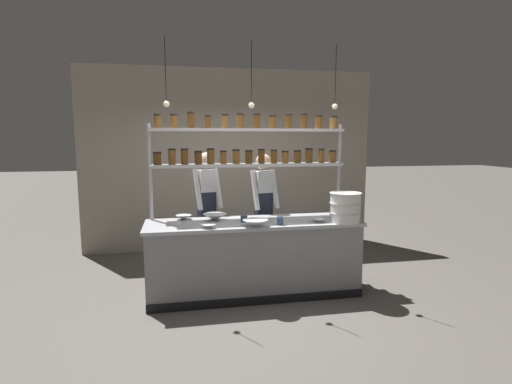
# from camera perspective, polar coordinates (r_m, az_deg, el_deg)

# --- Properties ---
(ground_plane) EXTENTS (40.00, 40.00, 0.00)m
(ground_plane) POSITION_cam_1_polar(r_m,az_deg,el_deg) (5.18, -0.34, -14.21)
(ground_plane) COLOR #5B5651
(back_wall) EXTENTS (5.03, 0.12, 3.10)m
(back_wall) POSITION_cam_1_polar(r_m,az_deg,el_deg) (6.98, -3.63, 4.57)
(back_wall) COLOR #9E9384
(back_wall) RESTS_ON ground_plane
(prep_counter) EXTENTS (2.63, 0.76, 0.92)m
(prep_counter) POSITION_cam_1_polar(r_m,az_deg,el_deg) (5.02, -0.35, -9.35)
(prep_counter) COLOR gray
(prep_counter) RESTS_ON ground_plane
(spice_shelf_unit) EXTENTS (2.51, 0.28, 2.25)m
(spice_shelf_unit) POSITION_cam_1_polar(r_m,az_deg,el_deg) (5.13, -1.01, 6.02)
(spice_shelf_unit) COLOR #B7BABF
(spice_shelf_unit) RESTS_ON ground_plane
(chef_left) EXTENTS (0.42, 0.35, 1.74)m
(chef_left) POSITION_cam_1_polar(r_m,az_deg,el_deg) (5.55, -7.03, -1.90)
(chef_left) COLOR black
(chef_left) RESTS_ON ground_plane
(chef_center) EXTENTS (0.40, 0.32, 1.72)m
(chef_center) POSITION_cam_1_polar(r_m,az_deg,el_deg) (5.55, 1.07, -2.00)
(chef_center) COLOR black
(chef_center) RESTS_ON ground_plane
(container_stack) EXTENTS (0.39, 0.39, 0.36)m
(container_stack) POSITION_cam_1_polar(r_m,az_deg,el_deg) (4.97, 12.64, -2.13)
(container_stack) COLOR white
(container_stack) RESTS_ON prep_counter
(prep_bowl_near_left) EXTENTS (0.17, 0.17, 0.05)m
(prep_bowl_near_left) POSITION_cam_1_polar(r_m,az_deg,el_deg) (4.58, -6.77, -4.87)
(prep_bowl_near_left) COLOR white
(prep_bowl_near_left) RESTS_ON prep_counter
(prep_bowl_center_front) EXTENTS (0.20, 0.20, 0.05)m
(prep_bowl_center_front) POSITION_cam_1_polar(r_m,az_deg,el_deg) (5.10, -10.29, -3.58)
(prep_bowl_center_front) COLOR silver
(prep_bowl_center_front) RESTS_ON prep_counter
(prep_bowl_center_back) EXTENTS (0.29, 0.29, 0.08)m
(prep_bowl_center_back) POSITION_cam_1_polar(r_m,az_deg,el_deg) (4.61, -0.10, -4.48)
(prep_bowl_center_back) COLOR silver
(prep_bowl_center_back) RESTS_ON prep_counter
(prep_bowl_near_right) EXTENTS (0.19, 0.19, 0.05)m
(prep_bowl_near_right) POSITION_cam_1_polar(r_m,az_deg,el_deg) (4.92, 8.84, -3.98)
(prep_bowl_near_right) COLOR silver
(prep_bowl_near_right) RESTS_ON prep_counter
(prep_bowl_far_left) EXTENTS (0.29, 0.29, 0.08)m
(prep_bowl_far_left) POSITION_cam_1_polar(r_m,az_deg,el_deg) (4.98, -5.89, -3.59)
(prep_bowl_far_left) COLOR silver
(prep_bowl_far_left) RESTS_ON prep_counter
(serving_cup_front) EXTENTS (0.08, 0.08, 0.08)m
(serving_cup_front) POSITION_cam_1_polar(r_m,az_deg,el_deg) (4.87, -1.72, -3.82)
(serving_cup_front) COLOR #334C70
(serving_cup_front) RESTS_ON prep_counter
(serving_cup_by_board) EXTENTS (0.08, 0.08, 0.09)m
(serving_cup_by_board) POSITION_cam_1_polar(r_m,az_deg,el_deg) (4.72, 3.45, -4.13)
(serving_cup_by_board) COLOR #334C70
(serving_cup_by_board) RESTS_ON prep_counter
(pendant_light_row) EXTENTS (2.09, 0.07, 0.77)m
(pendant_light_row) POSITION_cam_1_polar(r_m,az_deg,el_deg) (4.82, -0.41, 12.79)
(pendant_light_row) COLOR black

